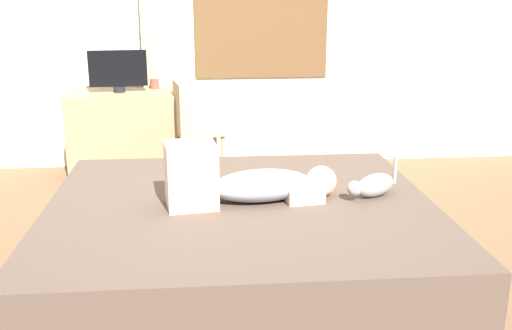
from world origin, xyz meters
TOP-DOWN VIEW (x-y plane):
  - ground_plane at (0.00, 0.00)m, footprint 16.00×16.00m
  - back_wall_with_window at (0.01, 2.44)m, footprint 6.40×0.14m
  - bed at (0.06, 0.01)m, footprint 2.13×1.93m
  - person_lying at (0.08, 0.02)m, footprint 0.94×0.37m
  - cat at (0.80, 0.03)m, footprint 0.32×0.23m
  - desk at (-0.80, 2.05)m, footprint 0.90×0.56m
  - tv_monitor at (-0.83, 2.05)m, footprint 0.48×0.10m
  - cup at (-0.54, 2.21)m, footprint 0.08×0.08m
  - chair_by_desk at (-0.22, 1.76)m, footprint 0.44×0.44m
  - curtain_left at (-0.43, 2.33)m, footprint 0.44×0.06m

SIDE VIEW (x-z plane):
  - ground_plane at x=0.00m, z-range 0.00..0.00m
  - bed at x=0.06m, z-range 0.00..0.46m
  - desk at x=-0.80m, z-range 0.00..0.74m
  - chair_by_desk at x=-0.22m, z-range 0.08..0.94m
  - cat at x=0.80m, z-range 0.42..0.63m
  - person_lying at x=0.08m, z-range 0.40..0.74m
  - cup at x=-0.54m, z-range 0.74..0.83m
  - tv_monitor at x=-0.83m, z-range 0.75..1.10m
  - curtain_left at x=-0.43m, z-range 0.00..2.68m
  - back_wall_with_window at x=0.01m, z-range 0.00..2.90m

